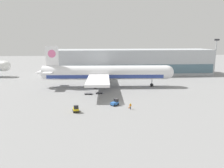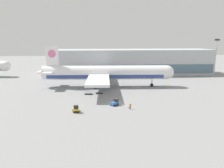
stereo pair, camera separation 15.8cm
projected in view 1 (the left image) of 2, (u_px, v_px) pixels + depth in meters
The scene contains 10 objects.
ground_plane at pixel (117, 104), 68.19m from camera, with size 400.00×400.00×0.00m, color gray.
terminal_building at pixel (131, 62), 124.61m from camera, with size 90.00×18.20×14.00m.
light_mast at pixel (216, 54), 122.46m from camera, with size 2.80×0.50×19.88m.
airplane_main at pixel (103, 73), 91.36m from camera, with size 58.10×48.36×17.00m.
baggage_tug_foreground at pixel (76, 109), 60.44m from camera, with size 2.03×2.67×2.00m.
baggage_tug_mid at pixel (115, 103), 66.47m from camera, with size 2.78×2.68×2.00m.
baggage_dolly_lead at pixel (88, 93), 79.64m from camera, with size 3.76×1.78×0.48m.
baggage_dolly_second at pixel (99, 93), 80.69m from camera, with size 3.76×1.78×0.48m.
ground_crew_near at pixel (130, 106), 62.82m from camera, with size 0.57×0.24×1.82m.
traffic_cone_near at pixel (129, 107), 64.03m from camera, with size 0.40×0.40×0.64m.
Camera 1 is at (-7.11, -65.13, 19.98)m, focal length 35.00 mm.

